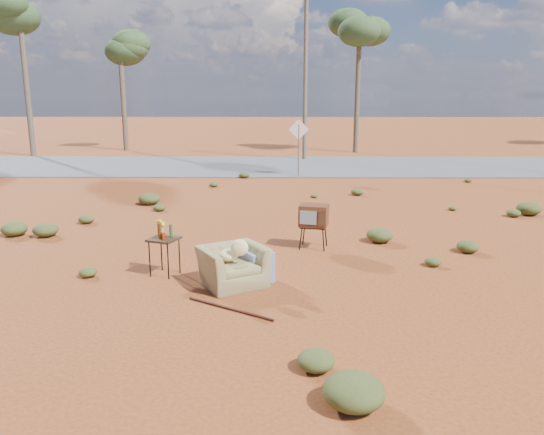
{
  "coord_description": "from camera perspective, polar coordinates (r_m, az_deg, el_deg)",
  "views": [
    {
      "loc": [
        0.69,
        -8.42,
        3.07
      ],
      "look_at": [
        0.59,
        1.4,
        0.8
      ],
      "focal_mm": 35.0,
      "sensor_mm": 36.0,
      "label": 1
    }
  ],
  "objects": [
    {
      "name": "tv_unit",
      "position": [
        10.79,
        4.51,
        0.15
      ],
      "size": [
        0.65,
        0.57,
        0.91
      ],
      "rotation": [
        0.0,
        0.0,
        -0.22
      ],
      "color": "black",
      "rests_on": "ground"
    },
    {
      "name": "eucalyptus_near_left",
      "position": [
        31.73,
        -16.01,
        16.83
      ],
      "size": [
        3.2,
        3.2,
        6.6
      ],
      "color": "brown",
      "rests_on": "ground"
    },
    {
      "name": "armchair",
      "position": [
        8.79,
        -3.77,
        -4.61
      ],
      "size": [
        1.3,
        1.24,
        0.88
      ],
      "rotation": [
        0.0,
        0.0,
        0.53
      ],
      "color": "olive",
      "rests_on": "ground"
    },
    {
      "name": "rusty_bar",
      "position": [
        7.89,
        -4.54,
        -9.75
      ],
      "size": [
        1.32,
        0.85,
        0.04
      ],
      "primitive_type": "cylinder",
      "rotation": [
        0.0,
        1.57,
        -0.56
      ],
      "color": "#4D1E14",
      "rests_on": "ground"
    },
    {
      "name": "ground",
      "position": [
        8.99,
        -3.86,
        -6.98
      ],
      "size": [
        140.0,
        140.0,
        0.0
      ],
      "primitive_type": "plane",
      "color": "#98441E",
      "rests_on": "ground"
    },
    {
      "name": "utility_pole_center",
      "position": [
        25.98,
        3.61,
        15.36
      ],
      "size": [
        1.4,
        0.2,
        8.0
      ],
      "color": "brown",
      "rests_on": "ground"
    },
    {
      "name": "scrub_patch",
      "position": [
        13.25,
        -5.98,
        0.16
      ],
      "size": [
        17.49,
        8.07,
        0.33
      ],
      "color": "#434E22",
      "rests_on": "ground"
    },
    {
      "name": "eucalyptus_left",
      "position": [
        30.46,
        -25.53,
        19.07
      ],
      "size": [
        3.2,
        3.2,
        8.1
      ],
      "color": "brown",
      "rests_on": "ground"
    },
    {
      "name": "highway",
      "position": [
        23.63,
        -1.09,
        5.59
      ],
      "size": [
        140.0,
        7.0,
        0.04
      ],
      "primitive_type": "cube",
      "color": "#565659",
      "rests_on": "ground"
    },
    {
      "name": "road_sign",
      "position": [
        20.5,
        2.89,
        8.61
      ],
      "size": [
        0.78,
        0.06,
        2.19
      ],
      "color": "brown",
      "rests_on": "ground"
    },
    {
      "name": "eucalyptus_center",
      "position": [
        29.93,
        9.4,
        19.29
      ],
      "size": [
        3.2,
        3.2,
        7.6
      ],
      "color": "brown",
      "rests_on": "ground"
    },
    {
      "name": "side_table",
      "position": [
        9.37,
        -11.64,
        -1.99
      ],
      "size": [
        0.59,
        0.59,
        0.94
      ],
      "rotation": [
        0.0,
        0.0,
        -0.36
      ],
      "color": "#3A2415",
      "rests_on": "ground"
    }
  ]
}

